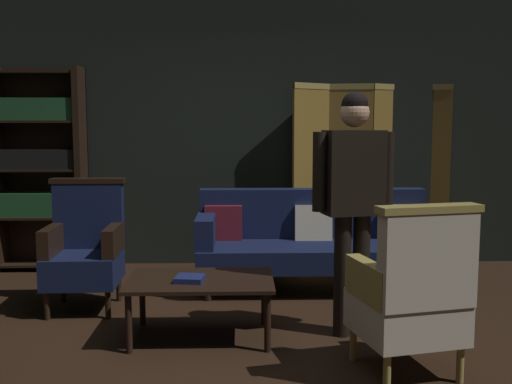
{
  "coord_description": "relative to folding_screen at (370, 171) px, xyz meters",
  "views": [
    {
      "loc": [
        -0.13,
        -3.8,
        1.48
      ],
      "look_at": [
        0.0,
        0.8,
        0.95
      ],
      "focal_mm": 41.32,
      "sensor_mm": 36.0,
      "label": 1
    }
  ],
  "objects": [
    {
      "name": "velvet_couch",
      "position": [
        -0.7,
        -0.91,
        -0.53
      ],
      "size": [
        2.12,
        0.78,
        0.88
      ],
      "color": "black",
      "rests_on": "ground_plane"
    },
    {
      "name": "armchair_wing_left",
      "position": [
        -2.62,
        -1.48,
        -0.5
      ],
      "size": [
        0.6,
        0.59,
        1.04
      ],
      "color": "black",
      "rests_on": "ground_plane"
    },
    {
      "name": "armchair_gilt_accent",
      "position": [
        -0.37,
        -2.85,
        -0.5
      ],
      "size": [
        0.69,
        0.69,
        1.04
      ],
      "color": "tan",
      "rests_on": "ground_plane"
    },
    {
      "name": "coffee_table",
      "position": [
        -1.65,
        -2.19,
        -0.61
      ],
      "size": [
        1.0,
        0.64,
        0.42
      ],
      "color": "black",
      "rests_on": "ground_plane"
    },
    {
      "name": "ground_plane",
      "position": [
        -1.25,
        -2.36,
        -0.99
      ],
      "size": [
        10.0,
        10.0,
        0.0
      ],
      "primitive_type": "plane",
      "color": "black"
    },
    {
      "name": "back_wall",
      "position": [
        -1.25,
        0.09,
        0.41
      ],
      "size": [
        7.2,
        0.1,
        2.8
      ],
      "primitive_type": "cube",
      "color": "black",
      "rests_on": "ground_plane"
    },
    {
      "name": "standing_figure",
      "position": [
        -0.59,
        -2.15,
        0.04
      ],
      "size": [
        0.58,
        0.29,
        1.7
      ],
      "color": "black",
      "rests_on": "ground_plane"
    },
    {
      "name": "bookshelf",
      "position": [
        -3.4,
        -0.17,
        0.09
      ],
      "size": [
        0.9,
        0.32,
        2.05
      ],
      "color": "black",
      "rests_on": "ground_plane"
    },
    {
      "name": "folding_screen",
      "position": [
        0.0,
        0.0,
        0.0
      ],
      "size": [
        1.7,
        0.39,
        1.9
      ],
      "color": "olive",
      "rests_on": "ground_plane"
    },
    {
      "name": "book_navy_cloth",
      "position": [
        -1.72,
        -2.26,
        -0.55
      ],
      "size": [
        0.21,
        0.2,
        0.04
      ],
      "primitive_type": "cube",
      "rotation": [
        0.0,
        0.0,
        -0.14
      ],
      "color": "navy",
      "rests_on": "coffee_table"
    }
  ]
}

